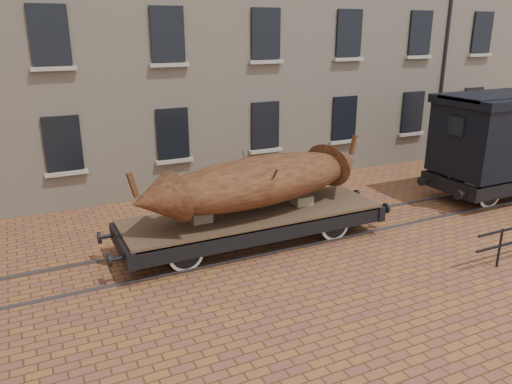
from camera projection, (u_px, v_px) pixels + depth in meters
name	position (u px, v px, depth m)	size (l,w,h in m)	color
ground	(311.00, 233.00, 14.30)	(90.00, 90.00, 0.00)	brown
rail_track	(311.00, 232.00, 14.29)	(30.00, 1.52, 0.06)	#59595E
flatcar_wagon	(253.00, 219.00, 13.32)	(7.87, 2.13, 1.19)	brown
iron_boat	(259.00, 181.00, 13.05)	(7.07, 2.92, 1.68)	brown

